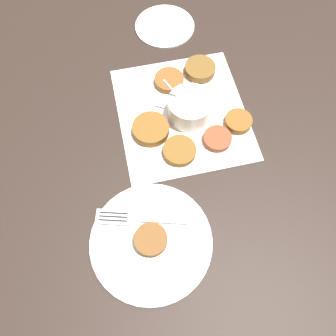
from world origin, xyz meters
TOP-DOWN VIEW (x-y plane):
  - ground_plane at (0.00, 0.00)m, footprint 4.00×4.00m
  - napkin at (-0.02, 0.03)m, footprint 0.35×0.34m
  - sauce_bowl at (-0.03, 0.01)m, footprint 0.10×0.10m
  - fritter_0 at (-0.11, -0.01)m, footprint 0.06×0.06m
  - fritter_1 at (-0.11, 0.07)m, footprint 0.07×0.07m
  - fritter_2 at (0.07, -0.06)m, footprint 0.07×0.07m
  - fritter_3 at (-0.09, -0.07)m, footprint 0.06×0.06m
  - fritter_4 at (0.07, 0.02)m, footprint 0.07×0.07m
  - fritter_5 at (-0.04, 0.11)m, footprint 0.08×0.08m
  - serving_plate at (-0.26, 0.20)m, footprint 0.23×0.23m
  - fritter_on_plate at (-0.26, 0.20)m, footprint 0.06×0.06m
  - fork at (-0.21, 0.22)m, footprint 0.10×0.17m
  - extra_saucer at (0.25, -0.04)m, footprint 0.15×0.15m

SIDE VIEW (x-z plane):
  - ground_plane at x=0.00m, z-range 0.00..0.00m
  - napkin at x=-0.02m, z-range 0.00..0.00m
  - extra_saucer at x=0.25m, z-range 0.00..0.01m
  - serving_plate at x=-0.26m, z-range 0.00..0.02m
  - fritter_0 at x=-0.11m, z-range 0.00..0.02m
  - fritter_4 at x=0.07m, z-range 0.00..0.02m
  - fritter_1 at x=-0.11m, z-range 0.00..0.02m
  - fritter_3 at x=-0.09m, z-range 0.00..0.02m
  - fritter_2 at x=0.07m, z-range 0.00..0.02m
  - fritter_5 at x=-0.04m, z-range 0.00..0.02m
  - fork at x=-0.21m, z-range 0.02..0.02m
  - sauce_bowl at x=-0.03m, z-range -0.02..0.07m
  - fritter_on_plate at x=-0.26m, z-range 0.02..0.04m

